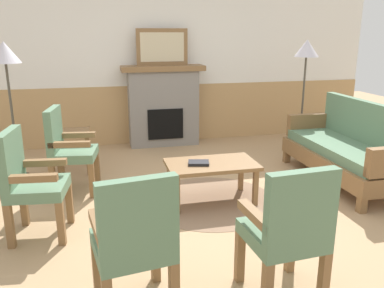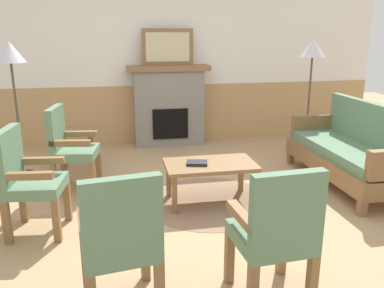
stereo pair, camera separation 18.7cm
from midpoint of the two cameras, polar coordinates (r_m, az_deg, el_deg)
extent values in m
plane|color=tan|center=(4.37, -0.17, -8.19)|extent=(14.00, 14.00, 0.00)
cube|color=white|center=(6.57, -5.48, 11.99)|extent=(7.20, 0.12, 2.70)
cube|color=tan|center=(6.61, -5.20, 4.37)|extent=(7.20, 0.02, 0.95)
cube|color=gray|center=(6.41, -4.99, 5.16)|extent=(1.10, 0.36, 1.20)
cube|color=black|center=(6.27, -4.68, 2.87)|extent=(0.56, 0.02, 0.48)
cube|color=brown|center=(6.33, -5.13, 10.86)|extent=(1.30, 0.44, 0.08)
cube|color=brown|center=(6.31, -5.20, 13.76)|extent=(0.80, 0.03, 0.56)
cube|color=beige|center=(6.29, -5.18, 13.75)|extent=(0.68, 0.01, 0.44)
cube|color=brown|center=(5.74, 12.59, -1.80)|extent=(0.08, 0.08, 0.16)
cube|color=brown|center=(4.39, 22.16, -8.18)|extent=(0.08, 0.08, 0.16)
cube|color=brown|center=(6.02, 17.75, -1.36)|extent=(0.08, 0.08, 0.16)
cube|color=brown|center=(5.13, 19.78, -2.35)|extent=(0.70, 1.80, 0.20)
cube|color=#5B7F60|center=(5.09, 19.95, -0.64)|extent=(0.60, 1.70, 0.12)
cube|color=#5B7F60|center=(5.19, 23.05, 2.88)|extent=(0.10, 1.70, 0.50)
cube|color=brown|center=(5.77, 15.51, 2.72)|extent=(0.60, 0.10, 0.30)
cube|color=brown|center=(4.01, -3.49, -7.39)|extent=(0.05, 0.05, 0.40)
cube|color=brown|center=(4.22, 7.88, -6.29)|extent=(0.05, 0.05, 0.40)
cube|color=brown|center=(4.41, -4.49, -5.19)|extent=(0.05, 0.05, 0.40)
cube|color=brown|center=(4.61, 5.92, -4.31)|extent=(0.05, 0.05, 0.40)
cube|color=brown|center=(4.22, 1.58, -2.98)|extent=(0.96, 0.56, 0.04)
cylinder|color=#896B51|center=(4.37, 1.53, -8.17)|extent=(1.44, 1.44, 0.01)
cube|color=black|center=(4.16, -0.33, -2.74)|extent=(0.25, 0.20, 0.03)
cube|color=brown|center=(4.93, -14.60, -3.39)|extent=(0.07, 0.07, 0.40)
cube|color=brown|center=(4.54, -15.40, -5.12)|extent=(0.07, 0.07, 0.40)
cube|color=brown|center=(5.02, -19.34, -3.46)|extent=(0.07, 0.07, 0.40)
cube|color=brown|center=(4.63, -20.54, -5.15)|extent=(0.07, 0.07, 0.40)
cube|color=#5B7F60|center=(4.70, -17.72, -1.38)|extent=(0.54, 0.54, 0.10)
cube|color=#5B7F60|center=(4.67, -20.41, 1.97)|extent=(0.15, 0.49, 0.48)
cube|color=brown|center=(4.85, -17.39, 1.25)|extent=(0.45, 0.13, 0.06)
cube|color=brown|center=(4.46, -18.44, -0.07)|extent=(0.45, 0.13, 0.06)
cube|color=brown|center=(4.03, -18.55, -8.11)|extent=(0.07, 0.07, 0.40)
cube|color=brown|center=(3.66, -19.82, -10.75)|extent=(0.07, 0.07, 0.40)
cube|color=brown|center=(4.14, -24.31, -8.09)|extent=(0.07, 0.07, 0.40)
cube|color=brown|center=(3.78, -26.14, -10.62)|extent=(0.07, 0.07, 0.40)
cube|color=#5B7F60|center=(3.80, -22.60, -5.92)|extent=(0.53, 0.53, 0.10)
cube|color=#5B7F60|center=(3.77, -25.99, -1.81)|extent=(0.13, 0.49, 0.48)
cube|color=brown|center=(3.93, -22.09, -2.52)|extent=(0.45, 0.12, 0.06)
cube|color=brown|center=(3.56, -23.73, -4.57)|extent=(0.45, 0.12, 0.06)
cube|color=brown|center=(2.96, -15.38, -16.96)|extent=(0.07, 0.07, 0.40)
cube|color=brown|center=(3.02, -7.14, -15.82)|extent=(0.07, 0.07, 0.40)
cube|color=#5B7F60|center=(2.68, -10.64, -14.18)|extent=(0.54, 0.54, 0.10)
cube|color=#5B7F60|center=(2.37, -10.03, -10.40)|extent=(0.49, 0.15, 0.48)
cube|color=brown|center=(2.58, -15.39, -11.49)|extent=(0.13, 0.45, 0.06)
cube|color=brown|center=(2.64, -6.39, -10.32)|extent=(0.13, 0.45, 0.06)
cube|color=brown|center=(3.01, 5.07, -15.87)|extent=(0.06, 0.06, 0.40)
cube|color=brown|center=(3.17, 12.33, -14.39)|extent=(0.06, 0.06, 0.40)
cube|color=brown|center=(2.88, 16.64, -18.18)|extent=(0.06, 0.06, 0.40)
cube|color=#5B7F60|center=(2.80, 10.95, -12.78)|extent=(0.51, 0.51, 0.10)
cube|color=#5B7F60|center=(2.52, 13.46, -8.96)|extent=(0.48, 0.11, 0.48)
cube|color=brown|center=(2.64, 7.16, -10.31)|extent=(0.10, 0.44, 0.06)
cube|color=brown|center=(2.82, 14.85, -8.95)|extent=(0.10, 0.44, 0.06)
cube|color=brown|center=(5.61, -19.35, -0.80)|extent=(0.04, 0.04, 0.52)
cube|color=brown|center=(5.58, -15.68, -0.57)|extent=(0.04, 0.04, 0.52)
cube|color=brown|center=(5.27, -19.71, -1.89)|extent=(0.04, 0.04, 0.52)
cube|color=brown|center=(5.24, -15.80, -1.65)|extent=(0.04, 0.04, 0.52)
cube|color=brown|center=(5.35, -17.88, 1.61)|extent=(0.44, 0.44, 0.03)
cylinder|color=#332D28|center=(6.43, 14.40, -0.63)|extent=(0.24, 0.24, 0.03)
cylinder|color=#4C473D|center=(6.27, 14.85, 5.65)|extent=(0.03, 0.03, 1.40)
cone|color=silver|center=(6.19, 15.39, 13.19)|extent=(0.36, 0.36, 0.25)
cylinder|color=#332D28|center=(5.54, -24.47, -4.25)|extent=(0.24, 0.24, 0.03)
cylinder|color=#4C473D|center=(5.35, -25.33, 2.98)|extent=(0.03, 0.03, 1.40)
cone|color=silver|center=(5.25, -26.40, 11.78)|extent=(0.36, 0.36, 0.25)
camera|label=1|loc=(0.09, -91.19, -0.34)|focal=36.96mm
camera|label=2|loc=(0.09, 88.81, 0.34)|focal=36.96mm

